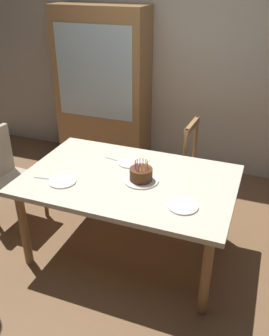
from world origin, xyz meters
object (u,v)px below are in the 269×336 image
(birthday_cake, at_px, (141,175))
(china_cabinet, at_px, (103,89))
(plate_far_side, at_px, (130,162))
(plate_near_guest, at_px, (183,206))
(dining_table, at_px, (129,186))
(plate_near_celebrant, at_px, (62,181))
(chair_spindle_back, at_px, (173,165))
(chair_upholstered, at_px, (8,173))

(birthday_cake, bearing_deg, china_cabinet, 124.03)
(plate_far_side, height_order, plate_near_guest, same)
(dining_table, height_order, plate_near_celebrant, plate_near_celebrant)
(plate_near_celebrant, relative_size, china_cabinet, 0.12)
(plate_far_side, bearing_deg, plate_near_celebrant, -127.72)
(dining_table, bearing_deg, birthday_cake, -4.96)
(chair_spindle_back, bearing_deg, plate_near_celebrant, -118.64)
(birthday_cake, xyz_separation_m, chair_upholstered, (-1.35, 0.03, -0.26))
(plate_far_side, height_order, china_cabinet, china_cabinet)
(plate_near_guest, distance_m, chair_upholstered, 1.78)
(plate_far_side, bearing_deg, chair_spindle_back, 69.94)
(plate_near_celebrant, distance_m, plate_far_side, 0.62)
(plate_near_celebrant, bearing_deg, china_cabinet, 104.96)
(plate_far_side, distance_m, chair_upholstered, 1.20)
(plate_far_side, bearing_deg, plate_near_guest, -39.74)
(birthday_cake, distance_m, chair_spindle_back, 0.94)
(dining_table, distance_m, plate_far_side, 0.27)
(plate_near_guest, xyz_separation_m, chair_spindle_back, (-0.37, 1.11, -0.29))
(chair_spindle_back, xyz_separation_m, china_cabinet, (-1.09, 0.69, 0.49))
(birthday_cake, relative_size, plate_near_guest, 1.27)
(dining_table, xyz_separation_m, plate_near_guest, (0.51, -0.25, 0.08))
(birthday_cake, distance_m, plate_near_celebrant, 0.62)
(plate_near_celebrant, height_order, plate_far_side, same)
(plate_near_guest, height_order, china_cabinet, china_cabinet)
(birthday_cake, xyz_separation_m, china_cabinet, (-1.06, 1.57, 0.16))
(dining_table, xyz_separation_m, plate_near_celebrant, (-0.47, -0.25, 0.08))
(chair_spindle_back, bearing_deg, birthday_cake, -92.14)
(birthday_cake, distance_m, plate_far_side, 0.32)
(dining_table, distance_m, china_cabinet, 1.85)
(plate_near_celebrant, xyz_separation_m, china_cabinet, (-0.48, 1.80, 0.20))
(chair_upholstered, bearing_deg, china_cabinet, 79.36)
(birthday_cake, relative_size, chair_spindle_back, 0.29)
(plate_near_celebrant, xyz_separation_m, plate_near_guest, (0.98, 0.00, 0.00))
(birthday_cake, xyz_separation_m, plate_near_celebrant, (-0.58, -0.24, -0.04))
(plate_near_guest, xyz_separation_m, china_cabinet, (-1.46, 1.80, 0.20))
(plate_near_celebrant, distance_m, china_cabinet, 1.88)
(plate_near_celebrant, xyz_separation_m, plate_far_side, (0.38, 0.49, 0.00))
(dining_table, relative_size, chair_upholstered, 1.79)
(chair_upholstered, bearing_deg, plate_far_side, 11.20)
(dining_table, relative_size, plate_near_celebrant, 7.72)
(plate_far_side, relative_size, chair_upholstered, 0.23)
(plate_near_guest, bearing_deg, dining_table, 154.13)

